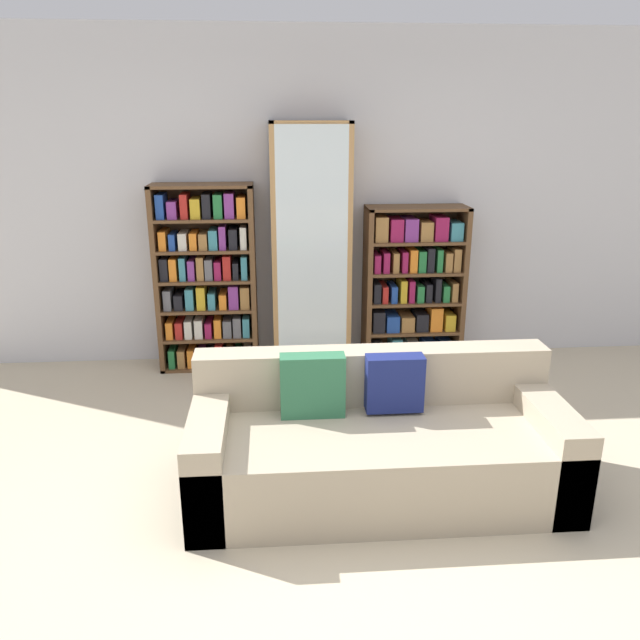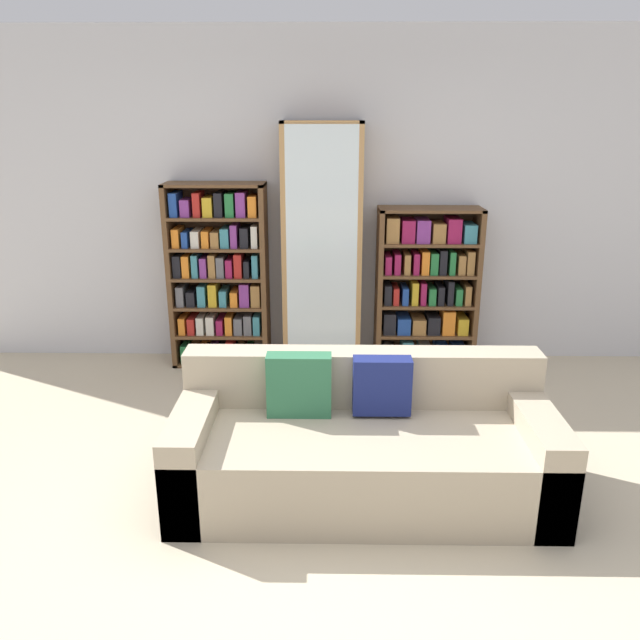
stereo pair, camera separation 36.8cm
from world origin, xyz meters
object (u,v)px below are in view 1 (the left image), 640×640
Objects in this scene: couch at (377,445)px; wine_bottle at (383,402)px; bookshelf_right at (414,286)px; display_cabinet at (311,251)px; bookshelf_left at (207,280)px.

couch reaches higher than wine_bottle.
bookshelf_right is 1.32m from wine_bottle.
display_cabinet is 5.61× the size of wine_bottle.
couch is 2.28m from bookshelf_left.
bookshelf_right is at bearing 72.38° from couch.
wine_bottle is (-0.44, -1.13, -0.52)m from bookshelf_right.
display_cabinet is at bearing -178.92° from bookshelf_right.
wine_bottle is at bearing 77.60° from couch.
bookshelf_left is 0.88m from display_cabinet.
couch is 5.78× the size of wine_bottle.
bookshelf_left is 0.76× the size of display_cabinet.
bookshelf_right reaches higher than wine_bottle.
bookshelf_right is (1.72, 0.00, -0.09)m from bookshelf_left.
couch is 2.07m from bookshelf_right.
display_cabinet is 1.45m from wine_bottle.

